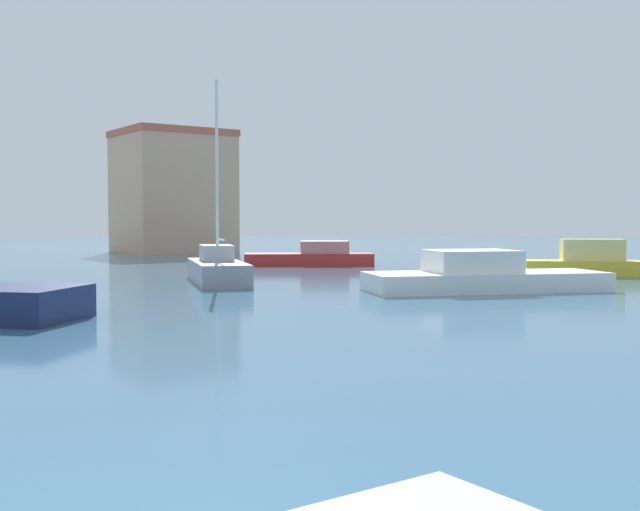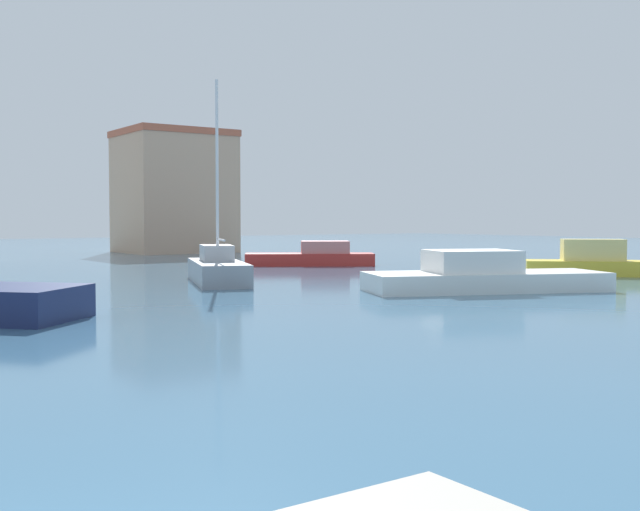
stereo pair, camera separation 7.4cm
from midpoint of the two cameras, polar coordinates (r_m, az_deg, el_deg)
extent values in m
plane|color=#38607F|center=(28.98, -2.83, -2.37)|extent=(160.00, 160.00, 0.00)
cube|color=gray|center=(31.21, -7.54, -1.23)|extent=(3.94, 6.50, 0.87)
cube|color=#ADB0B5|center=(31.50, -7.63, 0.19)|extent=(1.81, 2.25, 0.65)
cylinder|color=silver|center=(31.20, -7.59, 6.26)|extent=(0.12, 0.12, 7.28)
cylinder|color=silver|center=(30.03, -7.30, 1.17)|extent=(0.84, 2.07, 0.08)
cube|color=gold|center=(37.15, 20.33, -0.89)|extent=(6.25, 6.05, 0.69)
cube|color=#DFCD77|center=(37.02, 19.68, 0.40)|extent=(2.73, 2.67, 0.98)
cube|color=#B22823|center=(42.48, -0.73, -0.29)|extent=(7.02, 5.39, 0.68)
cube|color=#C4716E|center=(42.49, 0.42, 0.63)|extent=(3.10, 2.78, 0.68)
cube|color=white|center=(28.08, 12.30, -1.90)|extent=(9.01, 5.91, 0.68)
cube|color=silver|center=(27.80, 11.28, -0.42)|extent=(3.67, 3.30, 0.79)
cube|color=tan|center=(60.52, -10.76, 4.44)|extent=(7.78, 7.08, 8.88)
cube|color=#B25B42|center=(60.85, -10.80, 8.86)|extent=(7.94, 7.22, 0.50)
camera|label=1|loc=(0.04, -89.93, 0.00)|focal=43.02mm
camera|label=2|loc=(0.04, 90.07, 0.00)|focal=43.02mm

